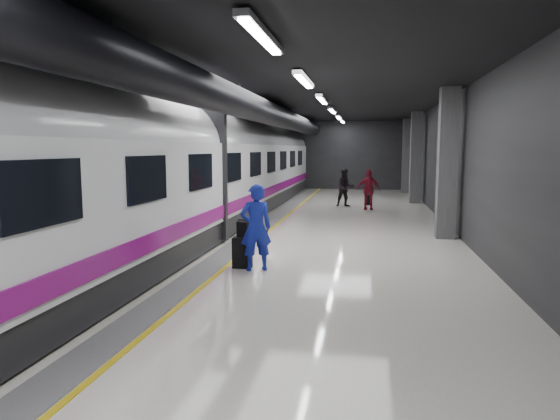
{
  "coord_description": "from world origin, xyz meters",
  "views": [
    {
      "loc": [
        2.21,
        -13.61,
        2.71
      ],
      "look_at": [
        0.24,
        -2.43,
        1.3
      ],
      "focal_mm": 32.0,
      "sensor_mm": 36.0,
      "label": 1
    }
  ],
  "objects": [
    {
      "name": "ground",
      "position": [
        0.0,
        0.0,
        0.0
      ],
      "size": [
        40.0,
        40.0,
        0.0
      ],
      "primitive_type": "plane",
      "color": "silver",
      "rests_on": "ground"
    },
    {
      "name": "platform_hall",
      "position": [
        -0.29,
        0.96,
        3.54
      ],
      "size": [
        10.02,
        40.02,
        4.51
      ],
      "color": "black",
      "rests_on": "ground"
    },
    {
      "name": "train",
      "position": [
        -3.25,
        -0.0,
        2.07
      ],
      "size": [
        3.05,
        38.0,
        4.05
      ],
      "color": "black",
      "rests_on": "ground"
    },
    {
      "name": "traveler_main",
      "position": [
        -0.21,
        -2.96,
        0.96
      ],
      "size": [
        0.83,
        0.71,
        1.93
      ],
      "primitive_type": "imported",
      "rotation": [
        0.0,
        0.0,
        3.57
      ],
      "color": "#191ABD",
      "rests_on": "ground"
    },
    {
      "name": "suitcase_main",
      "position": [
        -0.57,
        -2.78,
        0.35
      ],
      "size": [
        0.44,
        0.29,
        0.7
      ],
      "primitive_type": "cube",
      "rotation": [
        0.0,
        0.0,
        0.04
      ],
      "color": "black",
      "rests_on": "ground"
    },
    {
      "name": "shoulder_bag",
      "position": [
        -0.55,
        -2.75,
        0.88
      ],
      "size": [
        0.29,
        0.19,
        0.36
      ],
      "primitive_type": "cube",
      "rotation": [
        0.0,
        0.0,
        -0.19
      ],
      "color": "black",
      "rests_on": "suitcase_main"
    },
    {
      "name": "traveler_far_a",
      "position": [
        1.19,
        9.73,
        0.89
      ],
      "size": [
        1.03,
        0.9,
        1.79
      ],
      "primitive_type": "imported",
      "rotation": [
        0.0,
        0.0,
        0.3
      ],
      "color": "black",
      "rests_on": "ground"
    },
    {
      "name": "traveler_far_b",
      "position": [
        2.25,
        8.79,
        0.89
      ],
      "size": [
        1.07,
        0.51,
        1.78
      ],
      "primitive_type": "imported",
      "rotation": [
        0.0,
        0.0,
        0.08
      ],
      "color": "maroon",
      "rests_on": "ground"
    },
    {
      "name": "suitcase_far",
      "position": [
        2.27,
        10.71,
        0.24
      ],
      "size": [
        0.37,
        0.3,
        0.48
      ],
      "primitive_type": "cube",
      "rotation": [
        0.0,
        0.0,
        0.33
      ],
      "color": "black",
      "rests_on": "ground"
    }
  ]
}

